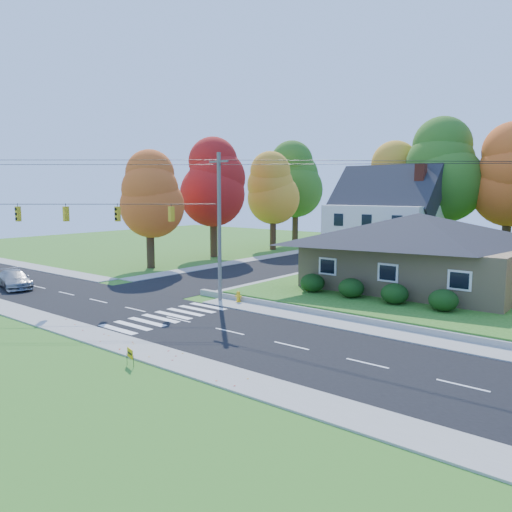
{
  "coord_description": "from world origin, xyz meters",
  "views": [
    {
      "loc": [
        21.27,
        -19.31,
        7.42
      ],
      "look_at": [
        -0.59,
        8.0,
        2.91
      ],
      "focal_mm": 35.0,
      "sensor_mm": 36.0,
      "label": 1
    }
  ],
  "objects_px": {
    "silver_sedan": "(14,279)",
    "fire_hydrant": "(238,297)",
    "ranch_house": "(417,250)",
    "white_car": "(339,245)"
  },
  "relations": [
    {
      "from": "silver_sedan",
      "to": "fire_hydrant",
      "type": "xyz_separation_m",
      "value": [
        16.87,
        6.93,
        -0.31
      ]
    },
    {
      "from": "ranch_house",
      "to": "fire_hydrant",
      "type": "xyz_separation_m",
      "value": [
        -8.17,
        -10.43,
        -2.87
      ]
    },
    {
      "from": "silver_sedan",
      "to": "fire_hydrant",
      "type": "height_order",
      "value": "silver_sedan"
    },
    {
      "from": "ranch_house",
      "to": "white_car",
      "type": "relative_size",
      "value": 3.09
    },
    {
      "from": "silver_sedan",
      "to": "white_car",
      "type": "bearing_deg",
      "value": 2.55
    },
    {
      "from": "fire_hydrant",
      "to": "silver_sedan",
      "type": "bearing_deg",
      "value": -157.67
    },
    {
      "from": "ranch_house",
      "to": "fire_hydrant",
      "type": "bearing_deg",
      "value": -128.08
    },
    {
      "from": "silver_sedan",
      "to": "white_car",
      "type": "relative_size",
      "value": 1.0
    },
    {
      "from": "white_car",
      "to": "fire_hydrant",
      "type": "xyz_separation_m",
      "value": [
        9.23,
        -30.05,
        -0.4
      ]
    },
    {
      "from": "fire_hydrant",
      "to": "ranch_house",
      "type": "bearing_deg",
      "value": 51.92
    }
  ]
}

